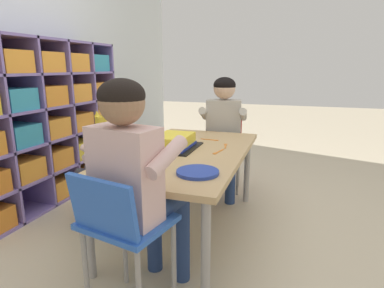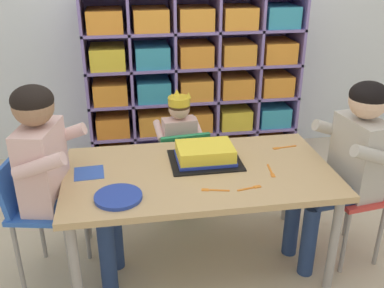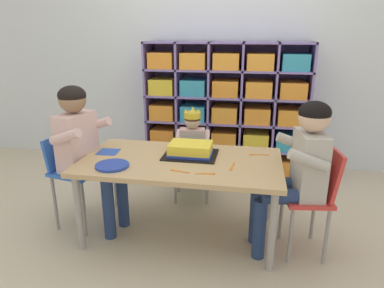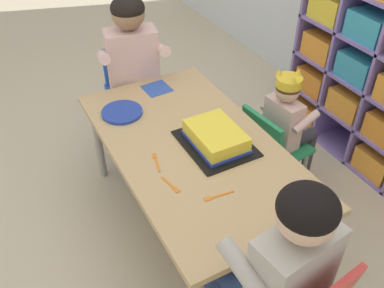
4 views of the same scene
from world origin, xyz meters
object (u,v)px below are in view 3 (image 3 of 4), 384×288
Objects in this scene: child_with_crown at (193,142)px; birthday_cake_on_tray at (191,150)px; activity_table at (181,166)px; adult_helper_seated at (84,142)px; classroom_chair_adult_side at (74,168)px; fork_near_child_seat at (258,155)px; classroom_chair_blue at (192,162)px; classroom_chair_guest_side at (315,191)px; fork_by_napkin at (232,167)px; fork_scattered_mid_table at (179,171)px; guest_at_table_side at (300,163)px; paper_plate_stack at (112,166)px; fork_beside_plate_stack at (207,174)px.

birthday_cake_on_tray is at bearing 92.34° from child_with_crown.
adult_helper_seated is at bearing -178.71° from activity_table.
classroom_chair_adult_side is 1.85× the size of birthday_cake_on_tray.
classroom_chair_blue is at bearing 141.65° from fork_near_child_seat.
child_with_crown is (-0.03, 0.62, -0.02)m from activity_table.
classroom_chair_adult_side is (-0.82, 0.01, -0.08)m from activity_table.
classroom_chair_guest_side reaches higher than fork_by_napkin.
classroom_chair_guest_side reaches higher than fork_near_child_seat.
fork_scattered_mid_table is (0.03, -0.21, 0.05)m from activity_table.
activity_table is at bearing -103.33° from guest_at_table_side.
paper_plate_stack is (0.40, -0.22, 0.14)m from classroom_chair_adult_side.
fork_near_child_seat and fork_beside_plate_stack have the same top height.
fork_near_child_seat is at bearing -144.13° from guest_at_table_side.
classroom_chair_adult_side reaches higher than classroom_chair_blue.
guest_at_table_side is at bearing -176.95° from fork_beside_plate_stack.
fork_scattered_mid_table is at bearing 118.28° from fork_by_napkin.
adult_helper_seated reaches higher than guest_at_table_side.
classroom_chair_adult_side reaches higher than activity_table.
classroom_chair_blue reaches higher than fork_by_napkin.
paper_plate_stack is 0.63m from fork_beside_plate_stack.
child_with_crown is at bearing -138.66° from guest_at_table_side.
paper_plate_stack reaches higher than fork_beside_plate_stack.
guest_at_table_side reaches higher than child_with_crown.
paper_plate_stack is (-0.39, -0.84, 0.08)m from child_with_crown.
birthday_cake_on_tray is at bearing -176.14° from fork_near_child_seat.
activity_table is 0.79m from guest_at_table_side.
classroom_chair_adult_side reaches higher than fork_near_child_seat.
guest_at_table_side is (1.60, -0.08, 0.18)m from classroom_chair_adult_side.
adult_helper_seated reaches higher than activity_table.
classroom_chair_guest_side reaches higher than paper_plate_stack.
birthday_cake_on_tray is at bearing -69.61° from adult_helper_seated.
classroom_chair_blue is 0.56× the size of adult_helper_seated.
classroom_chair_guest_side is at bearing 141.42° from classroom_chair_blue.
fork_scattered_mid_table is (-0.87, -0.15, 0.14)m from classroom_chair_guest_side.
classroom_chair_adult_side is 0.24m from adult_helper_seated.
child_with_crown is 2.17× the size of birthday_cake_on_tray.
fork_beside_plate_stack is (-0.57, -0.15, -0.06)m from guest_at_table_side.
fork_near_child_seat is at bearing -68.72° from adult_helper_seated.
classroom_chair_blue is at bearing 92.02° from activity_table.
activity_table is 2.31× the size of classroom_chair_blue.
fork_beside_plate_stack is at bearing 99.68° from child_with_crown.
child_with_crown is at bearing 65.16° from paper_plate_stack.
activity_table is 11.18× the size of fork_beside_plate_stack.
fork_by_napkin is (0.31, -0.18, -0.04)m from birthday_cake_on_tray.
child_with_crown is 0.80× the size of guest_at_table_side.
activity_table is 0.56m from fork_near_child_seat.
adult_helper_seated is 1.46× the size of classroom_chair_guest_side.
classroom_chair_adult_side reaches higher than birthday_cake_on_tray.
adult_helper_seated is (0.11, -0.02, 0.22)m from classroom_chair_adult_side.
birthday_cake_on_tray is 0.36m from fork_by_napkin.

